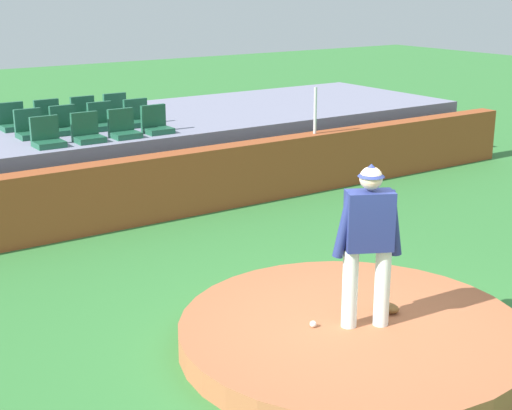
{
  "coord_description": "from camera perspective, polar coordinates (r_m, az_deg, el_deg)",
  "views": [
    {
      "loc": [
        -5.22,
        -5.76,
        3.92
      ],
      "look_at": [
        0.0,
        1.9,
        1.18
      ],
      "focal_mm": 53.32,
      "sensor_mm": 36.0,
      "label": 1
    }
  ],
  "objects": [
    {
      "name": "stadium_chair_6",
      "position": [
        14.67,
        -11.46,
        6.22
      ],
      "size": [
        0.48,
        0.44,
        0.5
      ],
      "rotation": [
        0.0,
        0.0,
        3.14
      ],
      "color": "#1D553B",
      "rests_on": "bleacher_platform"
    },
    {
      "name": "fielding_glove",
      "position": [
        8.89,
        9.76,
        -7.58
      ],
      "size": [
        0.29,
        0.35,
        0.11
      ],
      "primitive_type": "ellipsoid",
      "rotation": [
        0.0,
        0.0,
        5.05
      ],
      "color": "brown",
      "rests_on": "pitchers_mound"
    },
    {
      "name": "stadium_chair_2",
      "position": [
        13.81,
        -9.92,
        5.67
      ],
      "size": [
        0.48,
        0.44,
        0.5
      ],
      "rotation": [
        0.0,
        0.0,
        3.14
      ],
      "color": "#1D553B",
      "rests_on": "bleacher_platform"
    },
    {
      "name": "stadium_chair_4",
      "position": [
        14.17,
        -16.58,
        5.51
      ],
      "size": [
        0.48,
        0.44,
        0.5
      ],
      "rotation": [
        0.0,
        0.0,
        3.14
      ],
      "color": "#1D553B",
      "rests_on": "bleacher_platform"
    },
    {
      "name": "stadium_chair_1",
      "position": [
        13.56,
        -12.56,
        5.33
      ],
      "size": [
        0.48,
        0.44,
        0.5
      ],
      "rotation": [
        0.0,
        0.0,
        3.14
      ],
      "color": "#1D553B",
      "rests_on": "bleacher_platform"
    },
    {
      "name": "baseball",
      "position": [
        8.43,
        4.31,
        -8.89
      ],
      "size": [
        0.07,
        0.07,
        0.07
      ],
      "primitive_type": "sphere",
      "color": "white",
      "rests_on": "pitchers_mound"
    },
    {
      "name": "stadium_chair_3",
      "position": [
        14.15,
        -7.51,
        6.03
      ],
      "size": [
        0.48,
        0.44,
        0.5
      ],
      "rotation": [
        0.0,
        0.0,
        3.14
      ],
      "color": "#1D553B",
      "rests_on": "bleacher_platform"
    },
    {
      "name": "ground_plane",
      "position": [
        8.71,
        7.18,
        -10.42
      ],
      "size": [
        60.0,
        60.0,
        0.0
      ],
      "primitive_type": "plane",
      "color": "#357836"
    },
    {
      "name": "stadium_chair_0",
      "position": [
        13.32,
        -15.41,
        4.93
      ],
      "size": [
        0.48,
        0.44,
        0.5
      ],
      "rotation": [
        0.0,
        0.0,
        3.14
      ],
      "color": "#1D553B",
      "rests_on": "bleacher_platform"
    },
    {
      "name": "stadium_chair_8",
      "position": [
        15.03,
        -17.77,
        6.0
      ],
      "size": [
        0.48,
        0.44,
        0.5
      ],
      "rotation": [
        0.0,
        0.0,
        3.14
      ],
      "color": "#1D553B",
      "rests_on": "bleacher_platform"
    },
    {
      "name": "bleacher_platform",
      "position": [
        15.29,
        -13.47,
        3.54
      ],
      "size": [
        17.05,
        4.19,
        1.23
      ],
      "primitive_type": "cube",
      "color": "gray",
      "rests_on": "ground_plane"
    },
    {
      "name": "brick_barrier",
      "position": [
        12.81,
        -8.94,
        1.05
      ],
      "size": [
        17.66,
        0.4,
        1.11
      ],
      "primitive_type": "cube",
      "color": "#9D4925",
      "rests_on": "ground_plane"
    },
    {
      "name": "stadium_chair_10",
      "position": [
        15.46,
        -12.71,
        6.65
      ],
      "size": [
        0.48,
        0.44,
        0.5
      ],
      "rotation": [
        0.0,
        0.0,
        3.14
      ],
      "color": "#1D553B",
      "rests_on": "bleacher_platform"
    },
    {
      "name": "pitcher",
      "position": [
        8.16,
        8.44,
        -2.17
      ],
      "size": [
        0.73,
        0.47,
        1.83
      ],
      "rotation": [
        0.0,
        0.0,
        -0.47
      ],
      "color": "white",
      "rests_on": "pitchers_mound"
    },
    {
      "name": "pitchers_mound",
      "position": [
        8.65,
        7.22,
        -9.6
      ],
      "size": [
        3.87,
        3.87,
        0.28
      ],
      "primitive_type": "cylinder",
      "color": "#AB5F3B",
      "rests_on": "ground_plane"
    },
    {
      "name": "stadium_chair_11",
      "position": [
        15.75,
        -10.37,
        6.96
      ],
      "size": [
        0.48,
        0.44,
        0.5
      ],
      "rotation": [
        0.0,
        0.0,
        3.14
      ],
      "color": "#1D553B",
      "rests_on": "bleacher_platform"
    },
    {
      "name": "stadium_chair_7",
      "position": [
        14.93,
        -8.85,
        6.52
      ],
      "size": [
        0.48,
        0.44,
        0.5
      ],
      "rotation": [
        0.0,
        0.0,
        3.14
      ],
      "color": "#1D553B",
      "rests_on": "bleacher_platform"
    },
    {
      "name": "stadium_chair_5",
      "position": [
        14.41,
        -14.13,
        5.86
      ],
      "size": [
        0.48,
        0.44,
        0.5
      ],
      "rotation": [
        0.0,
        0.0,
        3.14
      ],
      "color": "#1D553B",
      "rests_on": "bleacher_platform"
    },
    {
      "name": "stadium_chair_9",
      "position": [
        15.21,
        -15.27,
        6.32
      ],
      "size": [
        0.48,
        0.44,
        0.5
      ],
      "rotation": [
        0.0,
        0.0,
        3.14
      ],
      "color": "#1D553B",
      "rests_on": "bleacher_platform"
    },
    {
      "name": "fence_post_right",
      "position": [
        14.56,
        4.46,
        7.08
      ],
      "size": [
        0.06,
        0.06,
        0.89
      ],
      "primitive_type": "cylinder",
      "color": "silver",
      "rests_on": "brick_barrier"
    }
  ]
}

